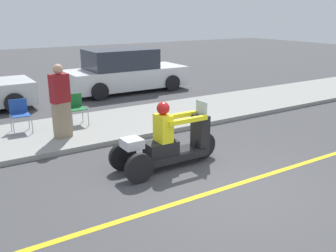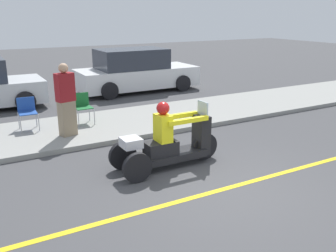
% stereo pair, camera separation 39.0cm
% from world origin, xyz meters
% --- Properties ---
extents(ground_plane, '(60.00, 60.00, 0.00)m').
position_xyz_m(ground_plane, '(0.00, 0.00, 0.00)').
color(ground_plane, '#424244').
extents(lane_stripe, '(24.00, 0.12, 0.01)m').
position_xyz_m(lane_stripe, '(-0.38, 0.00, 0.00)').
color(lane_stripe, gold).
rests_on(lane_stripe, ground).
extents(sidewalk_strip, '(28.00, 2.80, 0.12)m').
position_xyz_m(sidewalk_strip, '(0.00, 4.60, 0.06)').
color(sidewalk_strip, gray).
rests_on(sidewalk_strip, ground).
extents(motorcycle_trike, '(2.34, 0.80, 1.39)m').
position_xyz_m(motorcycle_trike, '(-0.37, 1.38, 0.49)').
color(motorcycle_trike, black).
rests_on(motorcycle_trike, ground).
extents(spectator_end_of_line, '(0.48, 0.36, 1.79)m').
position_xyz_m(spectator_end_of_line, '(-1.70, 4.10, 0.98)').
color(spectator_end_of_line, gray).
rests_on(spectator_end_of_line, sidewalk_strip).
extents(folding_chair_curbside, '(0.47, 0.47, 0.82)m').
position_xyz_m(folding_chair_curbside, '(-1.05, 4.99, 0.62)').
color(folding_chair_curbside, '#A5A8AD').
rests_on(folding_chair_curbside, sidewalk_strip).
extents(folding_chair_set_back, '(0.48, 0.48, 0.82)m').
position_xyz_m(folding_chair_set_back, '(-2.47, 5.14, 0.62)').
color(folding_chair_set_back, '#A5A8AD').
rests_on(folding_chair_set_back, sidewalk_strip).
extents(parked_car_lot_right, '(4.78, 2.10, 1.68)m').
position_xyz_m(parked_car_lot_right, '(2.27, 8.79, 0.79)').
color(parked_car_lot_right, silver).
rests_on(parked_car_lot_right, ground).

